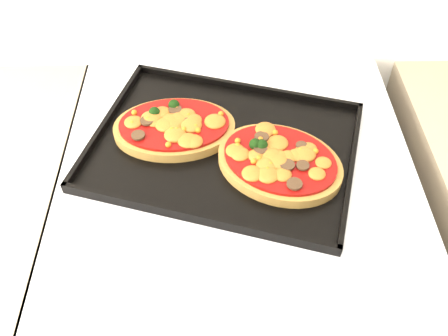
{
  "coord_description": "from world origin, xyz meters",
  "views": [
    {
      "loc": [
        -0.07,
        1.15,
        1.52
      ],
      "look_at": [
        -0.06,
        1.69,
        0.92
      ],
      "focal_mm": 40.0,
      "sensor_mm": 36.0,
      "label": 1
    }
  ],
  "objects_px": {
    "pizza_left": "(174,126)",
    "pizza_right": "(280,161)",
    "stove": "(233,297)",
    "baking_tray": "(223,145)"
  },
  "relations": [
    {
      "from": "stove",
      "to": "pizza_left",
      "type": "relative_size",
      "value": 4.36
    },
    {
      "from": "stove",
      "to": "pizza_right",
      "type": "bearing_deg",
      "value": -8.94
    },
    {
      "from": "pizza_left",
      "to": "pizza_right",
      "type": "bearing_deg",
      "value": -25.92
    },
    {
      "from": "stove",
      "to": "baking_tray",
      "type": "relative_size",
      "value": 2.09
    },
    {
      "from": "baking_tray",
      "to": "pizza_left",
      "type": "relative_size",
      "value": 2.08
    },
    {
      "from": "pizza_left",
      "to": "stove",
      "type": "bearing_deg",
      "value": -34.81
    },
    {
      "from": "pizza_left",
      "to": "pizza_right",
      "type": "distance_m",
      "value": 0.19
    },
    {
      "from": "stove",
      "to": "baking_tray",
      "type": "bearing_deg",
      "value": 119.21
    },
    {
      "from": "stove",
      "to": "baking_tray",
      "type": "xyz_separation_m",
      "value": [
        -0.02,
        0.04,
        0.47
      ]
    },
    {
      "from": "stove",
      "to": "pizza_left",
      "type": "distance_m",
      "value": 0.5
    }
  ]
}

